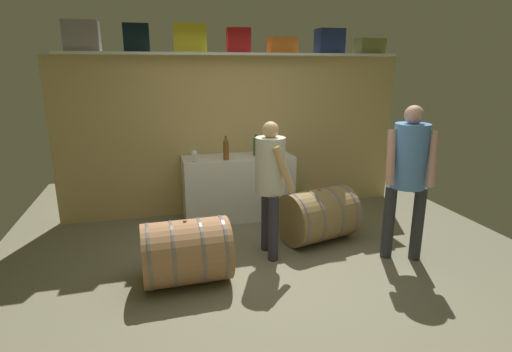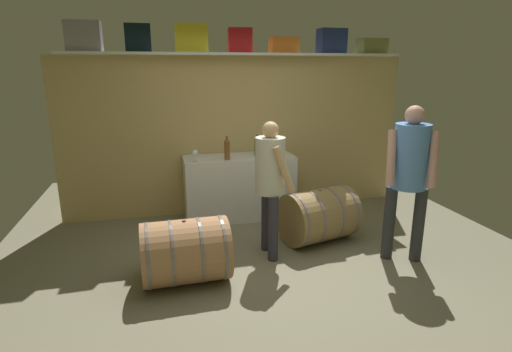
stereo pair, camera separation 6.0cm
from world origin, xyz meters
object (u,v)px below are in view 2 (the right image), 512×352
toolcase_grey (84,36)px  wine_bottle_green (257,146)px  toolcase_olive (372,46)px  wine_barrel_near (186,251)px  toolcase_red (240,40)px  visitor_tasting (271,176)px  work_cabinet (239,187)px  wine_glass (195,153)px  wine_bottle_amber (227,149)px  winemaker_pouring (409,168)px  toolcase_orange (284,45)px  toolcase_navy (331,41)px  red_funnel (275,151)px  toolcase_black (138,38)px  toolcase_yellow (191,38)px  wine_barrel_far (319,215)px

toolcase_grey → wine_bottle_green: size_ratio=1.41×
toolcase_olive → wine_barrel_near: toolcase_olive is taller
toolcase_red → visitor_tasting: 2.05m
work_cabinet → wine_barrel_near: 1.84m
toolcase_red → wine_glass: (-0.68, -0.38, -1.40)m
wine_bottle_amber → winemaker_pouring: bearing=-42.7°
toolcase_orange → visitor_tasting: toolcase_orange is taller
toolcase_grey → toolcase_orange: 2.53m
wine_glass → winemaker_pouring: bearing=-35.9°
toolcase_olive → wine_bottle_amber: toolcase_olive is taller
toolcase_orange → toolcase_navy: size_ratio=1.03×
wine_glass → visitor_tasting: bearing=-56.4°
toolcase_red → red_funnel: (0.44, -0.22, -1.46)m
visitor_tasting → toolcase_grey: bearing=-127.6°
toolcase_black → toolcase_olive: 3.21m
toolcase_yellow → red_funnel: toolcase_yellow is taller
toolcase_olive → winemaker_pouring: toolcase_olive is taller
toolcase_red → wine_glass: bearing=-146.5°
toolcase_grey → wine_bottle_amber: toolcase_grey is taller
wine_bottle_green → wine_glass: wine_bottle_green is taller
toolcase_grey → winemaker_pouring: toolcase_grey is taller
toolcase_yellow → wine_bottle_green: 1.63m
toolcase_olive → work_cabinet: toolcase_olive is taller
toolcase_black → wine_barrel_near: size_ratio=0.39×
wine_barrel_far → visitor_tasting: bearing=-175.3°
toolcase_navy → toolcase_olive: (0.62, 0.00, -0.06)m
toolcase_red → winemaker_pouring: (1.41, -1.89, -1.35)m
toolcase_olive → wine_bottle_amber: size_ratio=1.26×
toolcase_orange → wine_glass: 1.90m
toolcase_yellow → wine_bottle_amber: toolcase_yellow is taller
wine_bottle_green → wine_glass: size_ratio=1.84×
toolcase_orange → red_funnel: toolcase_orange is taller
toolcase_navy → wine_glass: (-1.97, -0.38, -1.41)m
wine_bottle_amber → wine_glass: 0.42m
toolcase_grey → wine_barrel_far: toolcase_grey is taller
winemaker_pouring → visitor_tasting: 1.45m
toolcase_red → work_cabinet: toolcase_red is taller
work_cabinet → visitor_tasting: (0.10, -1.25, 0.49)m
toolcase_olive → wine_bottle_amber: bearing=-174.6°
wine_bottle_amber → wine_bottle_green: bearing=20.0°
winemaker_pouring → wine_glass: bearing=-11.3°
toolcase_grey → wine_barrel_far: (2.62, -1.21, -2.09)m
toolcase_grey → visitor_tasting: 2.84m
toolcase_yellow → wine_bottle_green: (0.82, -0.19, -1.40)m
wine_barrel_far → winemaker_pouring: (0.70, -0.68, 0.71)m
toolcase_grey → toolcase_black: 0.63m
red_funnel → wine_glass: bearing=-172.1°
toolcase_grey → toolcase_black: toolcase_grey is taller
wine_glass → red_funnel: 1.13m
wine_bottle_amber → wine_barrel_far: bearing=-41.6°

